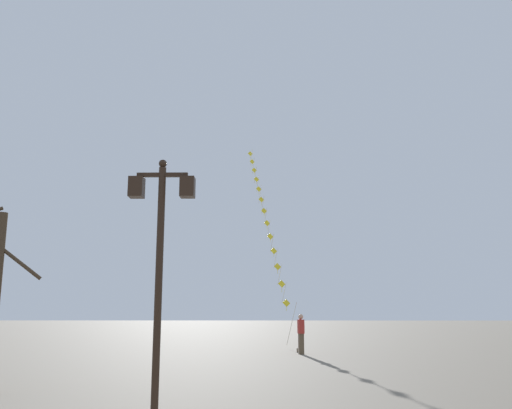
% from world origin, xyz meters
% --- Properties ---
extents(ground_plane, '(160.00, 160.00, 0.00)m').
position_xyz_m(ground_plane, '(0.00, 20.00, 0.00)').
color(ground_plane, '#756B5B').
extents(twin_lantern_lamp_post, '(1.28, 0.28, 4.80)m').
position_xyz_m(twin_lantern_lamp_post, '(-2.18, 7.88, 3.32)').
color(twin_lantern_lamp_post, black).
rests_on(twin_lantern_lamp_post, ground_plane).
extents(kite_train, '(2.78, 16.98, 14.64)m').
position_xyz_m(kite_train, '(0.01, 31.83, 7.70)').
color(kite_train, brown).
rests_on(kite_train, ground_plane).
extents(kite_flyer, '(0.29, 0.62, 1.71)m').
position_xyz_m(kite_flyer, '(1.46, 21.82, 0.90)').
color(kite_flyer, brown).
rests_on(kite_flyer, ground_plane).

